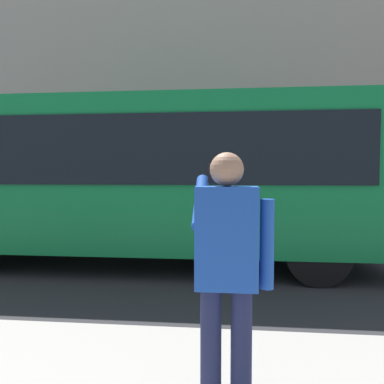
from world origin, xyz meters
name	(u,v)px	position (x,y,z in m)	size (l,w,h in m)	color
ground_plane	(242,261)	(0.00, 0.00, 0.00)	(60.00, 60.00, 0.00)	#2B2B2D
building_facade_far	(236,61)	(-0.02, -6.80, 5.99)	(28.00, 1.55, 12.00)	#A89E8E
red_bus	(141,176)	(1.93, 0.35, 1.68)	(9.05, 2.54, 3.08)	#0F7238
pedestrian_photographer	(227,261)	(0.30, 4.73, 1.14)	(0.53, 0.52, 1.70)	#1E2347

